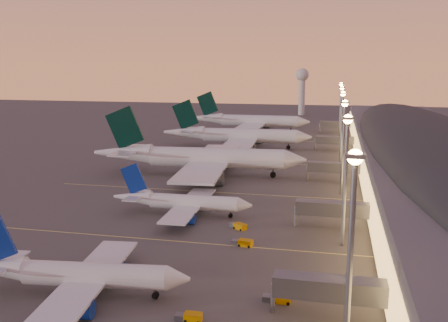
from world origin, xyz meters
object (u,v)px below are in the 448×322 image
at_px(baggage_tug_d, 243,243).
at_px(baggage_tug_a, 190,317).
at_px(airliner_wide_mid, 236,136).
at_px(airliner_wide_near, 198,158).
at_px(radar_tower, 302,84).
at_px(airliner_narrow_north, 182,202).
at_px(airliner_narrow_south, 75,274).
at_px(baggage_tug_c, 238,226).
at_px(airliner_wide_far, 249,121).
at_px(baggage_tug_b, 278,298).

bearing_deg(baggage_tug_d, baggage_tug_a, -82.92).
bearing_deg(baggage_tug_a, airliner_wide_mid, 98.36).
distance_m(airliner_wide_near, radar_tower, 206.52).
distance_m(airliner_narrow_north, baggage_tug_d, 24.80).
height_order(radar_tower, baggage_tug_d, radar_tower).
distance_m(radar_tower, baggage_tug_d, 265.43).
height_order(airliner_narrow_south, radar_tower, radar_tower).
distance_m(airliner_wide_near, airliner_wide_mid, 55.47).
distance_m(baggage_tug_c, baggage_tug_d, 10.35).
bearing_deg(airliner_wide_mid, baggage_tug_c, -81.07).
bearing_deg(airliner_wide_far, airliner_wide_mid, -85.41).
relative_size(airliner_narrow_south, airliner_narrow_north, 1.07).
relative_size(airliner_wide_near, baggage_tug_c, 16.08).
relative_size(radar_tower, baggage_tug_d, 7.28).
height_order(airliner_wide_mid, radar_tower, radar_tower).
distance_m(baggage_tug_a, baggage_tug_b, 14.07).
height_order(radar_tower, baggage_tug_c, radar_tower).
bearing_deg(baggage_tug_d, airliner_wide_far, 110.14).
xyz_separation_m(airliner_wide_mid, baggage_tug_b, (33.54, -137.08, -4.69)).
relative_size(airliner_narrow_north, baggage_tug_b, 7.96).
xyz_separation_m(airliner_narrow_north, baggage_tug_c, (15.05, -7.04, -2.58)).
relative_size(airliner_narrow_north, baggage_tug_c, 7.87).
distance_m(airliner_narrow_south, baggage_tug_c, 41.11).
bearing_deg(airliner_narrow_south, baggage_tug_a, -17.68).
bearing_deg(baggage_tug_a, airliner_wide_far, 97.21).
xyz_separation_m(airliner_narrow_south, baggage_tug_b, (30.80, 4.47, -2.77)).
xyz_separation_m(baggage_tug_b, baggage_tug_d, (-9.48, 22.19, 0.00)).
distance_m(airliner_wide_near, baggage_tug_a, 93.10).
bearing_deg(baggage_tug_a, baggage_tug_d, 86.10).
relative_size(baggage_tug_b, baggage_tug_d, 0.96).
xyz_separation_m(airliner_wide_near, airliner_wide_mid, (1.51, 55.44, -0.44)).
bearing_deg(baggage_tug_a, radar_tower, 90.66).
height_order(airliner_wide_near, baggage_tug_b, airliner_wide_near).
bearing_deg(airliner_narrow_north, airliner_wide_far, 92.58).
bearing_deg(airliner_narrow_south, airliner_wide_mid, 84.46).
relative_size(airliner_wide_far, baggage_tug_d, 14.58).
height_order(airliner_narrow_south, baggage_tug_a, airliner_narrow_south).
bearing_deg(airliner_narrow_north, airliner_wide_mid, 92.26).
distance_m(airliner_narrow_north, baggage_tug_c, 16.81).
relative_size(airliner_narrow_north, radar_tower, 1.04).
relative_size(airliner_narrow_south, baggage_tug_a, 9.64).
xyz_separation_m(airliner_wide_far, baggage_tug_c, (25.64, -160.82, -4.82)).
bearing_deg(airliner_narrow_south, radar_tower, 80.52).
relative_size(airliner_wide_far, radar_tower, 2.00).
bearing_deg(baggage_tug_c, baggage_tug_a, -53.86).
xyz_separation_m(baggage_tug_a, baggage_tug_c, (-0.93, 40.40, 0.06)).
bearing_deg(airliner_wide_far, airliner_narrow_south, -87.85).
xyz_separation_m(baggage_tug_a, baggage_tug_b, (11.39, 8.26, 0.07)).
distance_m(airliner_wide_mid, radar_tower, 151.49).
xyz_separation_m(airliner_wide_near, airliner_wide_far, (-2.89, 111.33, -0.33)).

